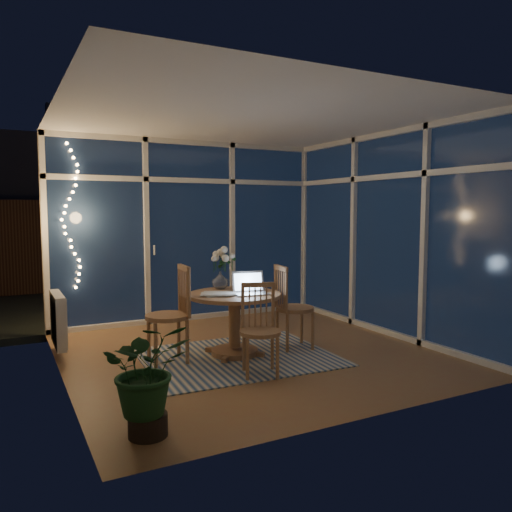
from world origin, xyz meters
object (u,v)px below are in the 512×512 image
chair_left (167,314)px  laptop (251,283)px  chair_right (295,306)px  dining_table (235,324)px  chair_front (260,330)px  potted_plant (147,384)px  flower_vase (220,280)px

chair_left → laptop: bearing=77.6°
chair_left → chair_right: 1.48m
dining_table → chair_front: bearing=-95.3°
chair_right → potted_plant: (-2.12, -1.45, -0.12)m
chair_right → chair_front: 1.05m
dining_table → potted_plant: (-1.39, -1.52, 0.03)m
flower_vase → potted_plant: size_ratio=0.28×
flower_vase → chair_front: bearing=-92.8°
chair_left → potted_plant: bearing=-18.8°
chair_left → flower_vase: chair_left is taller
flower_vase → chair_left: bearing=-159.3°
chair_front → potted_plant: size_ratio=1.19×
laptop → potted_plant: (-1.52, -1.36, -0.45)m
chair_left → chair_right: (1.47, -0.16, -0.02)m
dining_table → chair_right: size_ratio=1.03×
chair_front → flower_vase: bearing=106.6°
laptop → potted_plant: laptop is taller
laptop → flower_vase: 0.53m
chair_right → flower_vase: 0.92m
dining_table → flower_vase: bearing=92.3°
dining_table → chair_front: size_ratio=1.13×
chair_right → chair_front: (-0.80, -0.67, -0.04)m
chair_right → flower_vase: size_ratio=4.72×
dining_table → chair_left: size_ratio=0.98×
chair_left → laptop: (0.87, -0.24, 0.31)m
chair_left → chair_front: 1.06m
potted_plant → dining_table: bearing=47.6°
chair_front → chair_left: bearing=148.5°
chair_left → laptop: chair_left is taller
chair_right → chair_front: chair_right is taller
dining_table → chair_left: 0.76m
dining_table → chair_right: bearing=-5.4°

